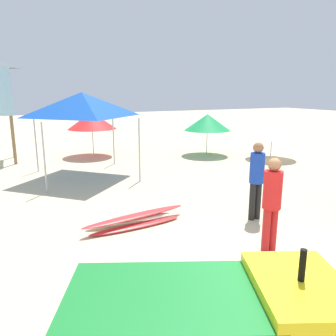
{
  "coord_description": "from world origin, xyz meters",
  "views": [
    {
      "loc": [
        -3.27,
        -3.28,
        2.85
      ],
      "look_at": [
        -0.04,
        3.45,
        1.1
      ],
      "focal_mm": 35.49,
      "sensor_mm": 36.0,
      "label": 1
    }
  ],
  "objects": [
    {
      "name": "ground",
      "position": [
        0.0,
        0.0,
        0.0
      ],
      "size": [
        80.0,
        80.0,
        0.0
      ],
      "primitive_type": "plane",
      "color": "beige"
    },
    {
      "name": "beach_umbrella_left",
      "position": [
        6.76,
        7.42,
        1.26
      ],
      "size": [
        2.08,
        2.08,
        1.62
      ],
      "color": "beige",
      "rests_on": "ground"
    },
    {
      "name": "surfboard_pile",
      "position": [
        -1.03,
        3.09,
        0.13
      ],
      "size": [
        2.48,
        0.69,
        0.24
      ],
      "color": "red",
      "rests_on": "ground"
    },
    {
      "name": "utility_cart",
      "position": [
        -1.8,
        -1.08,
        0.78
      ],
      "size": [
        2.81,
        2.14,
        1.5
      ],
      "color": "#197A2D",
      "rests_on": "ground"
    },
    {
      "name": "beach_umbrella_far",
      "position": [
        0.05,
        11.37,
        1.57
      ],
      "size": [
        2.12,
        2.12,
        1.94
      ],
      "color": "beige",
      "rests_on": "ground"
    },
    {
      "name": "beach_umbrella_mid",
      "position": [
        4.76,
        9.38,
        1.47
      ],
      "size": [
        2.07,
        2.07,
        1.83
      ],
      "color": "beige",
      "rests_on": "ground"
    },
    {
      "name": "popup_canopy",
      "position": [
        -1.04,
        7.85,
        2.41
      ],
      "size": [
        2.89,
        2.89,
        2.8
      ],
      "color": "#B2B2B7",
      "rests_on": "ground"
    },
    {
      "name": "lifeguard_near_right",
      "position": [
        1.57,
        2.27,
        1.02
      ],
      "size": [
        0.32,
        0.32,
        1.76
      ],
      "color": "black",
      "rests_on": "ground"
    },
    {
      "name": "lifeguard_far_right",
      "position": [
        0.73,
        0.88,
        1.01
      ],
      "size": [
        0.32,
        0.32,
        1.74
      ],
      "color": "red",
      "rests_on": "ground"
    }
  ]
}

